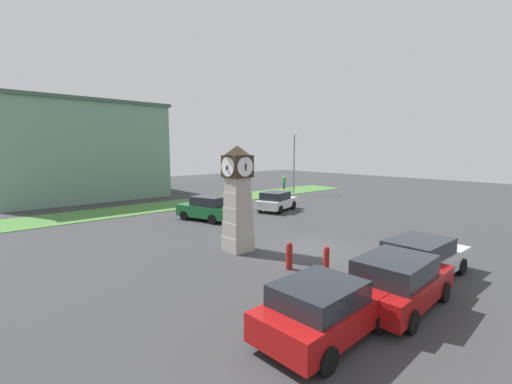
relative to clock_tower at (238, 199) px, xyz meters
name	(u,v)px	position (x,y,z in m)	size (l,w,h in m)	color
ground_plane	(314,249)	(2.93, -2.22, -2.49)	(87.97, 87.97, 0.00)	#38383A
clock_tower	(238,199)	(0.00, 0.00, 0.00)	(1.44, 1.36, 4.94)	#A19C91
bollard_near_tower	(326,261)	(0.50, -4.73, -1.92)	(0.23, 0.23, 1.14)	maroon
bollard_mid_row	(289,256)	(-0.06, -3.34, -1.93)	(0.26, 0.26, 1.11)	maroon
car_navy_sedan	(323,309)	(-3.15, -7.32, -1.71)	(3.92, 2.10, 1.53)	#A51111
car_near_tower	(397,281)	(-0.07, -7.77, -1.68)	(4.34, 2.18, 1.61)	#A51111
car_by_building	(421,258)	(2.91, -7.23, -1.72)	(4.55, 2.07, 1.51)	silver
car_far_lot	(276,201)	(8.88, 6.21, -1.73)	(4.21, 2.90, 1.49)	silver
car_end_of_row	(207,208)	(2.86, 6.80, -1.67)	(2.84, 4.25, 1.64)	#19602D
pedestrian_near_bench	(284,182)	(19.51, 15.43, -1.59)	(0.45, 0.34, 1.59)	#3F3F47
street_lamp_near_road	(294,160)	(17.63, 12.23, 1.13)	(0.50, 0.24, 6.25)	slate
warehouse_blue_far	(76,151)	(-0.32, 25.24, 2.09)	(14.67, 12.35, 9.15)	gray
grass_verge_far	(113,212)	(-0.91, 13.91, -2.47)	(52.78, 4.65, 0.04)	#477A38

